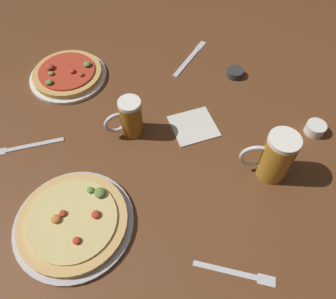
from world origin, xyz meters
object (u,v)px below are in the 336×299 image
(fork_left, at_px, (26,146))
(fork_spare, at_px, (236,273))
(pizza_plate_near, at_px, (73,222))
(napkin_folded, at_px, (194,126))
(beer_mug_pale, at_px, (130,118))
(knife_right, at_px, (190,58))
(beer_mug_amber, at_px, (276,157))
(pizza_plate_far, at_px, (68,74))
(ramekin_butter, at_px, (315,128))
(ramekin_sauce, at_px, (235,73))

(fork_left, distance_m, fork_spare, 0.73)
(pizza_plate_near, distance_m, fork_spare, 0.44)
(pizza_plate_near, xyz_separation_m, napkin_folded, (0.37, 0.31, -0.01))
(beer_mug_pale, distance_m, knife_right, 0.43)
(beer_mug_amber, xyz_separation_m, knife_right, (-0.16, 0.54, -0.08))
(pizza_plate_far, height_order, fork_spare, pizza_plate_far)
(beer_mug_amber, height_order, knife_right, beer_mug_amber)
(ramekin_butter, relative_size, fork_left, 0.28)
(napkin_folded, relative_size, knife_right, 0.68)
(beer_mug_amber, height_order, beer_mug_pale, beer_mug_amber)
(beer_mug_amber, xyz_separation_m, beer_mug_pale, (-0.40, 0.20, -0.01))
(pizza_plate_near, xyz_separation_m, knife_right, (0.41, 0.65, -0.01))
(pizza_plate_far, height_order, beer_mug_amber, beer_mug_amber)
(pizza_plate_far, distance_m, fork_spare, 0.89)
(fork_spare, bearing_deg, beer_mug_amber, 59.91)
(beer_mug_amber, xyz_separation_m, ramekin_butter, (0.19, 0.14, -0.06))
(beer_mug_pale, bearing_deg, fork_left, -175.02)
(pizza_plate_near, xyz_separation_m, beer_mug_amber, (0.57, 0.11, 0.06))
(pizza_plate_far, xyz_separation_m, napkin_folded, (0.43, -0.28, -0.01))
(fork_left, xyz_separation_m, fork_spare, (0.57, -0.45, 0.00))
(ramekin_butter, distance_m, fork_left, 0.93)
(beer_mug_amber, height_order, ramekin_butter, beer_mug_amber)
(ramekin_butter, bearing_deg, napkin_folded, 170.87)
(pizza_plate_near, distance_m, ramekin_butter, 0.80)
(beer_mug_amber, bearing_deg, ramekin_butter, 35.50)
(ramekin_sauce, height_order, napkin_folded, ramekin_sauce)
(knife_right, xyz_separation_m, fork_spare, (-0.00, -0.82, 0.00))
(pizza_plate_near, relative_size, napkin_folded, 2.28)
(beer_mug_amber, bearing_deg, napkin_folded, 135.07)
(fork_left, height_order, knife_right, same)
(fork_left, height_order, fork_spare, same)
(pizza_plate_far, distance_m, napkin_folded, 0.51)
(knife_right, bearing_deg, ramekin_sauce, -37.49)
(ramekin_sauce, xyz_separation_m, fork_left, (-0.73, -0.26, -0.01))
(ramekin_sauce, distance_m, napkin_folded, 0.30)
(pizza_plate_near, relative_size, ramekin_sauce, 5.31)
(pizza_plate_near, distance_m, pizza_plate_far, 0.59)
(ramekin_sauce, bearing_deg, napkin_folded, -129.49)
(beer_mug_amber, relative_size, beer_mug_pale, 1.20)
(pizza_plate_near, distance_m, knife_right, 0.77)
(pizza_plate_near, bearing_deg, ramekin_sauce, 43.78)
(ramekin_sauce, distance_m, ramekin_butter, 0.35)
(napkin_folded, bearing_deg, pizza_plate_far, 146.75)
(ramekin_butter, distance_m, knife_right, 0.54)
(ramekin_sauce, xyz_separation_m, ramekin_butter, (0.20, -0.29, 0.00))
(pizza_plate_near, xyz_separation_m, fork_left, (-0.17, 0.28, -0.01))
(pizza_plate_far, relative_size, knife_right, 1.36)
(ramekin_butter, height_order, knife_right, ramekin_butter)
(pizza_plate_near, height_order, knife_right, pizza_plate_near)
(knife_right, bearing_deg, napkin_folded, -96.29)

